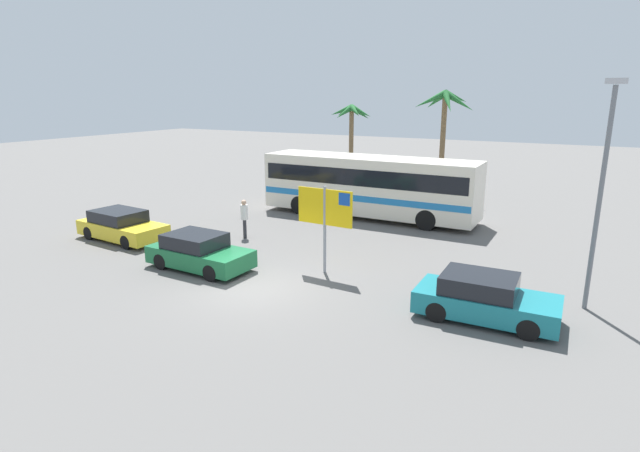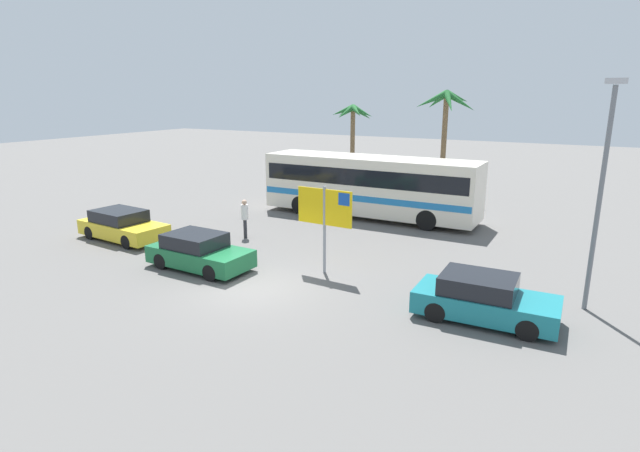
# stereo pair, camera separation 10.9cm
# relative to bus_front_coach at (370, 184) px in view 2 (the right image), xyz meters

# --- Properties ---
(ground) EXTENTS (120.00, 120.00, 0.00)m
(ground) POSITION_rel_bus_front_coach_xyz_m (0.65, -11.28, -1.78)
(ground) COLOR #605E5B
(bus_front_coach) EXTENTS (11.35, 2.67, 3.17)m
(bus_front_coach) POSITION_rel_bus_front_coach_xyz_m (0.00, 0.00, 0.00)
(bus_front_coach) COLOR silver
(bus_front_coach) RESTS_ON ground
(ferry_sign) EXTENTS (2.20, 0.17, 3.20)m
(ferry_sign) POSITION_rel_bus_front_coach_xyz_m (2.10, -8.75, 0.54)
(ferry_sign) COLOR gray
(ferry_sign) RESTS_ON ground
(car_green) EXTENTS (4.01, 1.90, 1.32)m
(car_green) POSITION_rel_bus_front_coach_xyz_m (-2.27, -10.62, -1.15)
(car_green) COLOR #196638
(car_green) RESTS_ON ground
(car_teal) EXTENTS (4.00, 1.86, 1.32)m
(car_teal) POSITION_rel_bus_front_coach_xyz_m (7.97, -10.06, -1.15)
(car_teal) COLOR #19757F
(car_teal) RESTS_ON ground
(car_yellow) EXTENTS (4.39, 2.14, 1.32)m
(car_yellow) POSITION_rel_bus_front_coach_xyz_m (-7.94, -9.30, -1.15)
(car_yellow) COLOR yellow
(car_yellow) RESTS_ON ground
(pedestrian_by_bus) EXTENTS (0.32, 0.32, 1.76)m
(pedestrian_by_bus) POSITION_rel_bus_front_coach_xyz_m (-3.30, -6.42, -0.74)
(pedestrian_by_bus) COLOR #2D2D33
(pedestrian_by_bus) RESTS_ON ground
(lamp_post_left_side) EXTENTS (0.56, 0.20, 6.76)m
(lamp_post_left_side) POSITION_rel_bus_front_coach_xyz_m (10.54, -7.79, 1.92)
(lamp_post_left_side) COLOR slate
(lamp_post_left_side) RESTS_ON ground
(palm_tree_seaside) EXTENTS (3.03, 2.98, 5.65)m
(palm_tree_seaside) POSITION_rel_bus_front_coach_xyz_m (-5.03, 8.47, 2.83)
(palm_tree_seaside) COLOR brown
(palm_tree_seaside) RESTS_ON ground
(palm_tree_inland) EXTENTS (3.61, 3.66, 6.59)m
(palm_tree_inland) POSITION_rel_bus_front_coach_xyz_m (1.92, 6.93, 3.47)
(palm_tree_inland) COLOR brown
(palm_tree_inland) RESTS_ON ground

